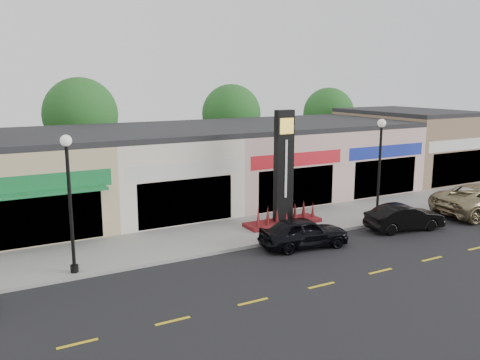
{
  "coord_description": "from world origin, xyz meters",
  "views": [
    {
      "loc": [
        -11.39,
        -17.36,
        7.68
      ],
      "look_at": [
        0.31,
        4.0,
        2.82
      ],
      "focal_mm": 38.0,
      "sensor_mm": 36.0,
      "label": 1
    }
  ],
  "objects": [
    {
      "name": "ground",
      "position": [
        0.0,
        0.0,
        0.0
      ],
      "size": [
        120.0,
        120.0,
        0.0
      ],
      "primitive_type": "plane",
      "color": "black",
      "rests_on": "ground"
    },
    {
      "name": "sidewalk",
      "position": [
        0.0,
        4.35,
        0.07
      ],
      "size": [
        52.0,
        4.3,
        0.15
      ],
      "primitive_type": "cube",
      "color": "gray",
      "rests_on": "ground"
    },
    {
      "name": "curb",
      "position": [
        0.0,
        2.1,
        0.07
      ],
      "size": [
        52.0,
        0.2,
        0.15
      ],
      "primitive_type": "cube",
      "color": "gray",
      "rests_on": "ground"
    },
    {
      "name": "shop_beige",
      "position": [
        -8.5,
        11.46,
        2.4
      ],
      "size": [
        7.0,
        10.85,
        4.8
      ],
      "color": "tan",
      "rests_on": "ground"
    },
    {
      "name": "shop_cream",
      "position": [
        -1.5,
        11.47,
        2.4
      ],
      "size": [
        7.0,
        10.01,
        4.8
      ],
      "color": "silver",
      "rests_on": "ground"
    },
    {
      "name": "shop_pink_w",
      "position": [
        5.5,
        11.47,
        2.4
      ],
      "size": [
        7.0,
        10.01,
        4.8
      ],
      "color": "beige",
      "rests_on": "ground"
    },
    {
      "name": "shop_pink_e",
      "position": [
        12.5,
        11.47,
        2.4
      ],
      "size": [
        7.0,
        10.01,
        4.8
      ],
      "color": "beige",
      "rests_on": "ground"
    },
    {
      "name": "shop_tan",
      "position": [
        19.5,
        11.48,
        2.65
      ],
      "size": [
        7.0,
        10.01,
        5.3
      ],
      "color": "#927455",
      "rests_on": "ground"
    },
    {
      "name": "tree_rear_west",
      "position": [
        -4.0,
        19.5,
        5.22
      ],
      "size": [
        5.2,
        5.2,
        7.83
      ],
      "color": "#382619",
      "rests_on": "ground"
    },
    {
      "name": "tree_rear_mid",
      "position": [
        8.0,
        19.5,
        4.88
      ],
      "size": [
        4.8,
        4.8,
        7.29
      ],
      "color": "#382619",
      "rests_on": "ground"
    },
    {
      "name": "tree_rear_east",
      "position": [
        18.0,
        19.5,
        4.63
      ],
      "size": [
        4.6,
        4.6,
        6.94
      ],
      "color": "#382619",
      "rests_on": "ground"
    },
    {
      "name": "lamp_west_near",
      "position": [
        -8.0,
        2.5,
        3.48
      ],
      "size": [
        0.44,
        0.44,
        5.47
      ],
      "color": "black",
      "rests_on": "sidewalk"
    },
    {
      "name": "lamp_east_near",
      "position": [
        8.0,
        2.5,
        3.48
      ],
      "size": [
        0.44,
        0.44,
        5.47
      ],
      "color": "black",
      "rests_on": "sidewalk"
    },
    {
      "name": "pylon_sign",
      "position": [
        3.0,
        4.2,
        2.27
      ],
      "size": [
        4.2,
        1.3,
        6.0
      ],
      "color": "#55160E",
      "rests_on": "sidewalk"
    },
    {
      "name": "car_black_sedan",
      "position": [
        2.04,
        0.99,
        0.71
      ],
      "size": [
        2.23,
        4.37,
        1.43
      ],
      "primitive_type": "imported",
      "rotation": [
        0.0,
        0.0,
        1.44
      ],
      "color": "black",
      "rests_on": "ground"
    },
    {
      "name": "car_black_conv",
      "position": [
        8.21,
        0.73,
        0.67
      ],
      "size": [
        2.09,
        4.27,
        1.35
      ],
      "primitive_type": "imported",
      "rotation": [
        0.0,
        0.0,
        1.4
      ],
      "color": "black",
      "rests_on": "ground"
    }
  ]
}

